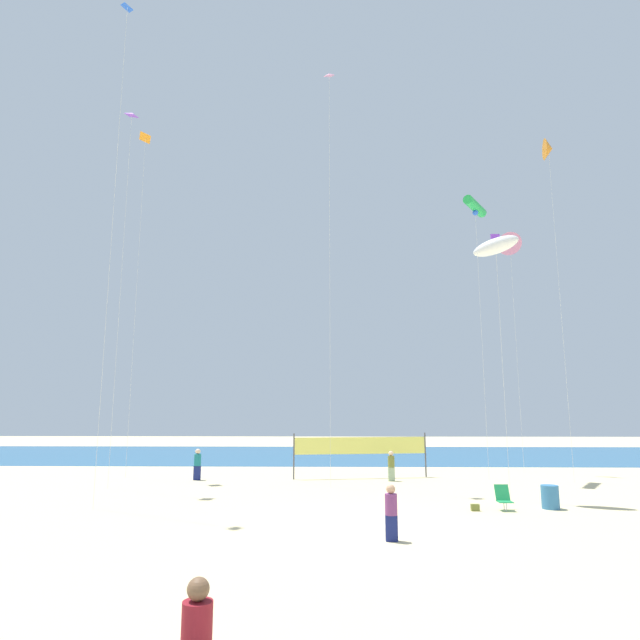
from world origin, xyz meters
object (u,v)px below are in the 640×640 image
(kite_orange_delta, at_px, (548,150))
(volleyball_net, at_px, (361,447))
(kite_pink_diamond, at_px, (329,94))
(kite_blue_diamond, at_px, (126,31))
(kite_pink_delta, at_px, (510,245))
(beachgoer_teal_shirt, at_px, (197,463))
(folding_beach_chair, at_px, (503,497))
(kite_white_inflatable, at_px, (496,246))
(beach_handbag, at_px, (475,507))
(beachgoer_plum_shirt, at_px, (391,511))
(kite_green_tube, at_px, (475,207))
(kite_violet_diamond, at_px, (131,123))
(beachgoer_olive_shirt, at_px, (391,465))
(trash_barrel, at_px, (550,497))
(kite_orange_diamond, at_px, (146,143))

(kite_orange_delta, bearing_deg, volleyball_net, 171.51)
(kite_pink_diamond, bearing_deg, kite_blue_diamond, -145.95)
(kite_pink_diamond, bearing_deg, volleyball_net, 64.90)
(volleyball_net, distance_m, kite_pink_delta, 16.10)
(beachgoer_teal_shirt, distance_m, folding_beach_chair, 15.84)
(volleyball_net, relative_size, kite_white_inflatable, 0.65)
(beach_handbag, height_order, kite_pink_delta, kite_pink_delta)
(folding_beach_chair, height_order, kite_pink_delta, kite_pink_delta)
(beachgoer_plum_shirt, height_order, kite_green_tube, kite_green_tube)
(beachgoer_teal_shirt, distance_m, kite_pink_diamond, 21.12)
(kite_violet_diamond, bearing_deg, kite_green_tube, 11.95)
(beachgoer_teal_shirt, distance_m, kite_orange_delta, 26.06)
(beach_handbag, distance_m, kite_blue_diamond, 24.31)
(beachgoer_olive_shirt, xyz_separation_m, kite_orange_delta, (9.22, -0.43, 17.36))
(kite_white_inflatable, relative_size, kite_pink_diamond, 0.52)
(kite_green_tube, xyz_separation_m, kite_orange_delta, (3.94, -1.26, 2.89))
(volleyball_net, bearing_deg, trash_barrel, -53.88)
(folding_beach_chair, distance_m, kite_violet_diamond, 25.24)
(volleyball_net, xyz_separation_m, kite_blue_diamond, (-10.45, -9.47, 18.28))
(folding_beach_chair, relative_size, beach_handbag, 2.93)
(kite_orange_delta, bearing_deg, folding_beach_chair, -127.69)
(kite_green_tube, bearing_deg, kite_pink_delta, 47.47)
(kite_orange_delta, bearing_deg, kite_orange_diamond, 175.96)
(volleyball_net, relative_size, kite_orange_delta, 0.39)
(kite_orange_delta, bearing_deg, beachgoer_plum_shirt, -130.14)
(beachgoer_olive_shirt, bearing_deg, kite_blue_diamond, -166.48)
(volleyball_net, xyz_separation_m, kite_green_tube, (6.80, -0.34, 13.67))
(kite_orange_delta, bearing_deg, kite_pink_delta, 101.65)
(beachgoer_teal_shirt, height_order, kite_green_tube, kite_green_tube)
(kite_green_tube, distance_m, kite_violet_diamond, 19.57)
(beachgoer_olive_shirt, xyz_separation_m, trash_barrel, (5.07, -7.86, -0.39))
(kite_white_inflatable, distance_m, kite_pink_delta, 11.40)
(trash_barrel, height_order, kite_white_inflatable, kite_white_inflatable)
(beach_handbag, xyz_separation_m, kite_violet_diamond, (-15.74, 5.19, 18.45))
(beach_handbag, bearing_deg, kite_green_tube, 71.16)
(volleyball_net, bearing_deg, folding_beach_chair, -62.89)
(trash_barrel, bearing_deg, beachgoer_teal_shirt, 152.41)
(beachgoer_olive_shirt, relative_size, kite_orange_diamond, 0.08)
(beach_handbag, xyz_separation_m, kite_pink_diamond, (-5.32, 6.00, 20.48))
(kite_white_inflatable, distance_m, kite_pink_diamond, 12.81)
(kite_white_inflatable, height_order, kite_blue_diamond, kite_blue_diamond)
(beach_handbag, height_order, kite_pink_diamond, kite_pink_diamond)
(kite_blue_diamond, bearing_deg, folding_beach_chair, 0.52)
(volleyball_net, height_order, beach_handbag, volleyball_net)
(kite_violet_diamond, bearing_deg, kite_pink_diamond, 4.46)
(beachgoer_teal_shirt, bearing_deg, kite_white_inflatable, -32.82)
(beachgoer_plum_shirt, bearing_deg, kite_green_tube, -131.46)
(beach_handbag, xyz_separation_m, kite_orange_delta, (7.08, 7.92, 18.06))
(beachgoer_plum_shirt, distance_m, kite_white_inflatable, 13.39)
(beachgoer_teal_shirt, relative_size, kite_white_inflatable, 0.14)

